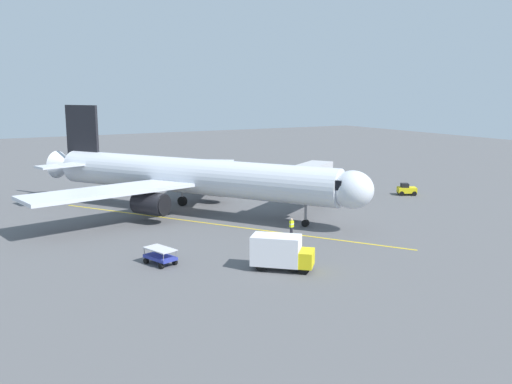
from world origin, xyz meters
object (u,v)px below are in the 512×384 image
object	(u,v)px
baggage_cart_portside	(160,256)
ground_crew_marshaller	(292,227)
jet_bridge	(304,179)
box_truck_near_nose	(281,252)
airplane	(188,177)
tug_starboard_side	(407,190)

from	to	relation	value
baggage_cart_portside	ground_crew_marshaller	bearing A→B (deg)	-171.53
jet_bridge	box_truck_near_nose	bearing A→B (deg)	51.17
jet_bridge	baggage_cart_portside	bearing A→B (deg)	25.74
baggage_cart_portside	jet_bridge	bearing A→B (deg)	-154.26
ground_crew_marshaller	jet_bridge	bearing A→B (deg)	-130.28
ground_crew_marshaller	airplane	bearing A→B (deg)	-72.94
airplane	jet_bridge	bearing A→B (deg)	148.63
ground_crew_marshaller	tug_starboard_side	distance (m)	26.01
box_truck_near_nose	baggage_cart_portside	xyz separation A→B (m)	(7.44, -5.74, -0.73)
airplane	jet_bridge	world-z (taller)	airplane
jet_bridge	box_truck_near_nose	xyz separation A→B (m)	(12.26, 15.23, -2.38)
ground_crew_marshaller	tug_starboard_side	size ratio (longest dim) A/B	0.62
airplane	ground_crew_marshaller	distance (m)	14.99
box_truck_near_nose	baggage_cart_portside	bearing A→B (deg)	-37.63
jet_bridge	ground_crew_marshaller	xyz separation A→B (m)	(6.37, 7.51, -2.88)
jet_bridge	ground_crew_marshaller	distance (m)	10.26
ground_crew_marshaller	tug_starboard_side	bearing A→B (deg)	-157.35
airplane	ground_crew_marshaller	world-z (taller)	airplane
airplane	box_truck_near_nose	size ratio (longest dim) A/B	7.55
baggage_cart_portside	airplane	bearing A→B (deg)	-119.45
ground_crew_marshaller	tug_starboard_side	xyz separation A→B (m)	(-24.00, -10.01, -0.18)
airplane	ground_crew_marshaller	xyz separation A→B (m)	(-4.30, 14.01, -3.12)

